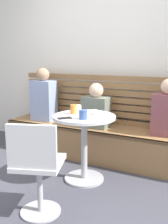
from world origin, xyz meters
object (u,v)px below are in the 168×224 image
white_chair (37,166)px  cup_espresso_small (95,112)px  booth_bench (98,143)px  cup_ceramic_white (78,108)px  cup_tumbler_orange (73,109)px  phone_on_table (65,118)px  cup_mug_blue (83,115)px  person_adult (44,97)px  cafe_table (84,135)px  person_child_middle (168,111)px  person_child_left (96,108)px

white_chair → cup_espresso_small: 0.95m
booth_bench → cup_ceramic_white: bearing=-96.0°
booth_bench → cup_ceramic_white: cup_ceramic_white is taller
cup_tumbler_orange → cup_espresso_small: bearing=15.3°
cup_tumbler_orange → phone_on_table: bearing=-82.4°
white_chair → phone_on_table: size_ratio=6.07×
booth_bench → cup_mug_blue: bearing=-76.4°
person_adult → cup_mug_blue: person_adult is taller
cafe_table → person_child_middle: size_ratio=1.10×
cup_mug_blue → phone_on_table: cup_mug_blue is taller
cup_mug_blue → cup_espresso_small: cup_mug_blue is taller
white_chair → person_adult: bearing=123.7°
person_child_middle → cafe_table: bearing=-137.3°
person_adult → cup_mug_blue: (1.07, -0.80, 0.01)m
person_adult → phone_on_table: bearing=-44.3°
cup_tumbler_orange → cup_espresso_small: (0.23, 0.06, -0.02)m
person_adult → person_child_left: person_adult is taller
cup_espresso_small → person_adult: bearing=152.7°
person_adult → person_child_middle: (1.75, 0.04, -0.04)m
person_child_middle → phone_on_table: 1.25m
white_chair → person_adult: 1.78m
person_child_left → cup_tumbler_orange: 0.62m
person_adult → cup_ceramic_white: size_ratio=9.52×
person_adult → cup_espresso_small: person_adult is taller
person_adult → cup_mug_blue: 1.34m
booth_bench → cup_mug_blue: (0.20, -0.81, 0.57)m
person_child_middle → cup_ceramic_white: person_child_middle is taller
booth_bench → person_child_left: size_ratio=4.61×
person_child_middle → cup_ceramic_white: (-0.92, -0.51, 0.04)m
cafe_table → person_adult: person_adult is taller
white_chair → cup_espresso_small: white_chair is taller
booth_bench → cup_espresso_small: 0.81m
person_child_left → cup_tumbler_orange: person_child_left is taller
cafe_table → cup_ceramic_white: size_ratio=9.25×
cup_mug_blue → person_adult: bearing=143.1°
booth_bench → cafe_table: bearing=-79.1°
person_child_middle → person_child_left: bearing=-176.8°
cup_tumbler_orange → phone_on_table: size_ratio=0.71×
cafe_table → cup_espresso_small: size_ratio=13.21×
cup_tumbler_orange → person_child_left: bearing=90.9°
cup_mug_blue → cup_ceramic_white: bearing=126.1°
cup_ceramic_white → person_adult: bearing=150.5°
white_chair → person_child_middle: size_ratio=1.26×
booth_bench → cup_tumbler_orange: cup_tumbler_orange is taller
person_child_middle → phone_on_table: bearing=-133.6°
person_adult → cup_tumbler_orange: (0.85, -0.62, 0.01)m
booth_bench → white_chair: white_chair is taller
cafe_table → person_adult: (-1.00, 0.65, 0.26)m
booth_bench → cup_mug_blue: 1.01m
person_adult → person_child_middle: bearing=1.4°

